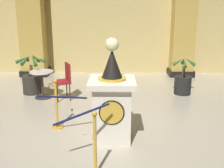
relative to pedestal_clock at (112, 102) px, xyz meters
The scene contains 12 objects.
ground_plane 0.75m from the pedestal_clock, behind, with size 12.48×12.48×0.00m, color #B2A893.
back_wall 5.48m from the pedestal_clock, 92.47° to the left, with size 12.48×0.16×4.01m, color tan.
pedestal_clock is the anchor object (origin of this frame).
stanchion_near 1.25m from the pedestal_clock, 157.91° to the left, with size 0.24×0.24×1.02m.
stanchion_far 1.25m from the pedestal_clock, 100.73° to the right, with size 0.24×0.24×1.00m.
velvet_rope 0.76m from the pedestal_clock, 151.47° to the right, with size 1.28×1.30×0.22m.
column_left 5.80m from the pedestal_clock, 119.29° to the left, with size 0.96×0.96×3.85m.
column_right 5.60m from the pedestal_clock, 64.90° to the left, with size 0.88×0.88×3.85m.
potted_palm_left 3.59m from the pedestal_clock, 129.46° to the left, with size 0.83×0.78×1.13m.
potted_palm_right 3.38m from the pedestal_clock, 55.21° to the left, with size 0.65×0.64×1.04m.
cafe_table 3.02m from the pedestal_clock, 128.68° to the left, with size 0.62×0.62×0.73m.
cafe_chair_red 2.57m from the pedestal_clock, 119.49° to the left, with size 0.53×0.53×0.96m.
Camera 1 is at (0.31, -4.87, 2.43)m, focal length 45.65 mm.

